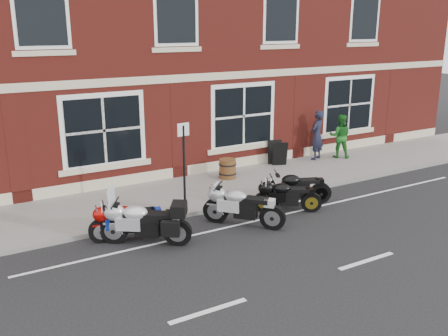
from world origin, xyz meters
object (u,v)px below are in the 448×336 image
Objects in this scene: barrel_planter at (227,169)px; pedestrian_right at (340,136)px; moto_touring_silver at (143,221)px; pedestrian_left at (317,135)px; moto_sport_red at (128,219)px; moto_naked_black at (295,187)px; a_board_sign at (277,153)px; moto_sport_silver at (242,205)px; moto_sport_black at (286,195)px; parking_sign at (184,161)px.

pedestrian_right is at bearing 1.65° from barrel_planter.
pedestrian_left reaches higher than moto_touring_silver.
moto_sport_red is (-0.20, 0.44, -0.08)m from moto_touring_silver.
moto_sport_red is 5.02m from moto_naked_black.
pedestrian_left is at bearing -24.78° from moto_naked_black.
a_board_sign is (1.83, 3.37, 0.03)m from moto_naked_black.
moto_sport_red is 3.06× the size of barrel_planter.
moto_sport_silver is 2.25m from moto_naked_black.
pedestrian_left is at bearing 18.02° from a_board_sign.
moto_touring_silver is 7.63m from a_board_sign.
pedestrian_right is at bearing 14.10° from a_board_sign.
moto_sport_black is at bearing -101.81° from a_board_sign.
parking_sign is at bearing 82.40° from moto_sport_silver.
moto_sport_silver is 0.71× the size of parking_sign.
pedestrian_left reaches higher than moto_sport_black.
parking_sign reaches higher than moto_naked_black.
moto_sport_black is at bearing -30.21° from parking_sign.
moto_sport_black is (4.25, 0.01, -0.10)m from moto_touring_silver.
parking_sign is at bearing -19.90° from moto_touring_silver.
moto_naked_black is at bearing 74.38° from pedestrian_right.
moto_sport_silver is 2.70× the size of barrel_planter.
moto_touring_silver reaches higher than moto_naked_black.
pedestrian_left is 2.88× the size of barrel_planter.
barrel_planter is (-2.40, -0.48, -0.12)m from a_board_sign.
moto_naked_black is at bearing -27.10° from moto_sport_black.
pedestrian_left is at bearing -56.43° from moto_sport_red.
moto_sport_red is 5.27m from barrel_planter.
moto_sport_red is at bearing -163.33° from parking_sign.
moto_touring_silver is 1.09× the size of moto_sport_silver.
pedestrian_left reaches higher than moto_naked_black.
moto_naked_black is at bearing -78.93° from barrel_planter.
moto_sport_red is 9.19m from pedestrian_left.
a_board_sign is (-1.74, 0.10, -0.49)m from pedestrian_left.
pedestrian_right is 0.68× the size of parking_sign.
moto_sport_red is 1.13× the size of moto_sport_silver.
parking_sign is at bearing -141.48° from barrel_planter.
moto_sport_red is at bearing 59.20° from moto_touring_silver.
pedestrian_right is (5.10, 3.38, 0.46)m from moto_sport_black.
moto_sport_red is 2.23× the size of a_board_sign.
pedestrian_left is 0.76× the size of parking_sign.
moto_sport_black is 3.01m from parking_sign.
pedestrian_left is 0.98m from pedestrian_right.
pedestrian_left is 4.20m from barrel_planter.
moto_sport_black is 0.96× the size of moto_sport_silver.
pedestrian_right reaches higher than moto_sport_red.
moto_sport_black is 0.86× the size of moto_naked_black.
barrel_planter is (1.61, 3.47, -0.13)m from moto_sport_silver.
moto_touring_silver is 1.14× the size of pedestrian_right.
a_board_sign is at bearing -0.94° from moto_sport_black.
pedestrian_left is (5.75, 3.86, 0.48)m from moto_sport_silver.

